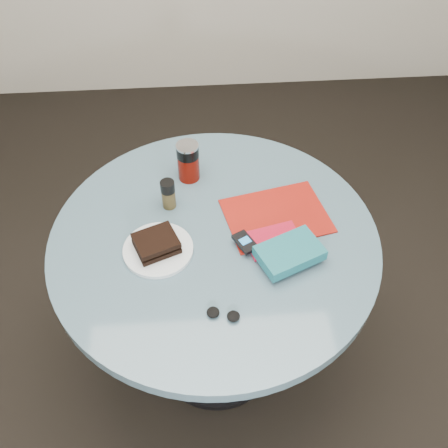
{
  "coord_description": "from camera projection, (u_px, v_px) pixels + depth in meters",
  "views": [
    {
      "loc": [
        -0.04,
        -0.98,
        1.9
      ],
      "look_at": [
        0.03,
        0.0,
        0.8
      ],
      "focal_mm": 40.0,
      "sensor_mm": 36.0,
      "label": 1
    }
  ],
  "objects": [
    {
      "name": "mp3_player",
      "position": [
        245.0,
        242.0,
        1.46
      ],
      "size": [
        0.08,
        0.09,
        0.01
      ],
      "color": "black",
      "rests_on": "red_book"
    },
    {
      "name": "ground",
      "position": [
        217.0,
        353.0,
        2.07
      ],
      "size": [
        4.0,
        4.0,
        0.0
      ],
      "primitive_type": "plane",
      "color": "black",
      "rests_on": "ground"
    },
    {
      "name": "red_book",
      "position": [
        274.0,
        240.0,
        1.48
      ],
      "size": [
        0.18,
        0.14,
        0.01
      ],
      "primitive_type": "cube",
      "rotation": [
        0.0,
        0.0,
        0.24
      ],
      "color": "#A70D27",
      "rests_on": "magazine"
    },
    {
      "name": "pepper_grinder",
      "position": [
        168.0,
        194.0,
        1.56
      ],
      "size": [
        0.05,
        0.05,
        0.1
      ],
      "color": "#42381C",
      "rests_on": "table"
    },
    {
      "name": "soda_can",
      "position": [
        188.0,
        161.0,
        1.63
      ],
      "size": [
        0.09,
        0.09,
        0.14
      ],
      "color": "#610C04",
      "rests_on": "table"
    },
    {
      "name": "headphones",
      "position": [
        223.0,
        314.0,
        1.31
      ],
      "size": [
        0.1,
        0.06,
        0.02
      ],
      "color": "black",
      "rests_on": "table"
    },
    {
      "name": "novel",
      "position": [
        290.0,
        253.0,
        1.42
      ],
      "size": [
        0.21,
        0.18,
        0.03
      ],
      "primitive_type": "cube",
      "rotation": [
        0.0,
        0.0,
        0.41
      ],
      "color": "#155864",
      "rests_on": "red_book"
    },
    {
      "name": "table",
      "position": [
        215.0,
        268.0,
        1.63
      ],
      "size": [
        1.0,
        1.0,
        0.75
      ],
      "color": "black",
      "rests_on": "ground"
    },
    {
      "name": "sandwich",
      "position": [
        156.0,
        243.0,
        1.45
      ],
      "size": [
        0.15,
        0.14,
        0.04
      ],
      "color": "black",
      "rests_on": "plate"
    },
    {
      "name": "magazine",
      "position": [
        276.0,
        216.0,
        1.56
      ],
      "size": [
        0.35,
        0.3,
        0.01
      ],
      "primitive_type": "cube",
      "rotation": [
        0.0,
        0.0,
        0.22
      ],
      "color": "maroon",
      "rests_on": "table"
    },
    {
      "name": "plate",
      "position": [
        158.0,
        250.0,
        1.47
      ],
      "size": [
        0.24,
        0.24,
        0.01
      ],
      "primitive_type": "cylinder",
      "rotation": [
        0.0,
        0.0,
        -0.2
      ],
      "color": "silver",
      "rests_on": "table"
    }
  ]
}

